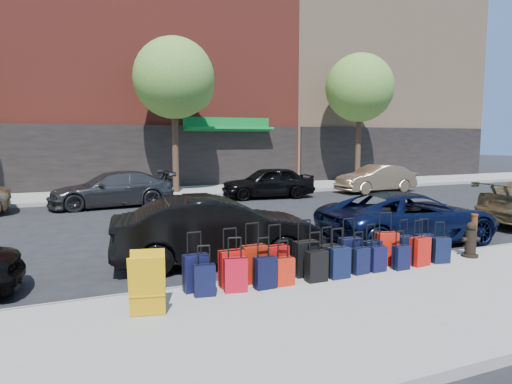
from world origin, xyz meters
name	(u,v)px	position (x,y,z in m)	size (l,w,h in m)	color
ground	(237,233)	(0.00, 0.00, 0.00)	(120.00, 120.00, 0.00)	black
sidewalk_near	(384,307)	(0.00, -6.50, 0.07)	(60.00, 4.00, 0.15)	gray
sidewalk_far	(164,193)	(0.00, 10.00, 0.07)	(60.00, 4.00, 0.15)	gray
curb_near	(317,272)	(0.00, -4.48, 0.07)	(60.00, 0.08, 0.15)	gray
curb_far	(173,198)	(0.00, 7.98, 0.07)	(60.00, 0.08, 0.15)	gray
building_center	(133,21)	(0.00, 17.99, 9.98)	(17.00, 12.85, 20.00)	maroon
building_right	(348,56)	(16.00, 17.99, 8.98)	(15.00, 12.12, 18.00)	#A18062
tree_center	(177,81)	(0.64, 9.50, 5.41)	(3.80, 3.80, 7.27)	black
tree_right	(362,90)	(11.14, 9.50, 5.41)	(3.80, 3.80, 7.27)	black
suitcase_front_0	(196,273)	(-2.57, -4.81, 0.47)	(0.42, 0.24, 1.01)	black
suitcase_front_1	(232,268)	(-1.93, -4.82, 0.47)	(0.43, 0.24, 1.02)	#AB0F0B
suitcase_front_2	(254,264)	(-1.49, -4.76, 0.49)	(0.46, 0.26, 1.07)	maroon
suitcase_front_3	(276,263)	(-1.07, -4.81, 0.47)	(0.44, 0.26, 1.02)	maroon
suitcase_front_4	(306,258)	(-0.45, -4.80, 0.48)	(0.45, 0.25, 1.07)	black
suitcase_front_5	(328,259)	(0.01, -4.84, 0.43)	(0.38, 0.22, 0.90)	black
suitcase_front_6	(350,254)	(0.54, -4.79, 0.47)	(0.44, 0.27, 1.02)	black
suitcase_front_7	(372,254)	(1.03, -4.85, 0.43)	(0.38, 0.24, 0.88)	black
suitcase_front_8	(386,249)	(1.43, -4.78, 0.49)	(0.49, 0.33, 1.07)	#B1180B
suitcase_front_9	(405,249)	(1.93, -4.76, 0.43)	(0.38, 0.23, 0.89)	black
suitcase_front_10	(424,247)	(2.43, -4.79, 0.43)	(0.39, 0.26, 0.88)	black
suitcase_back_0	(204,280)	(-2.51, -5.09, 0.41)	(0.38, 0.26, 0.83)	black
suitcase_back_1	(235,275)	(-1.96, -5.09, 0.44)	(0.42, 0.30, 0.92)	#AE0B1D
suitcase_back_2	(265,273)	(-1.44, -5.14, 0.43)	(0.38, 0.23, 0.88)	black
suitcase_back_3	(284,271)	(-1.06, -5.12, 0.40)	(0.34, 0.20, 0.80)	#B31E0B
suitcase_back_4	(316,266)	(-0.43, -5.15, 0.43)	(0.38, 0.22, 0.90)	black
suitcase_back_5	(339,263)	(0.05, -5.15, 0.44)	(0.39, 0.23, 0.93)	black
suitcase_back_6	(360,261)	(0.57, -5.08, 0.40)	(0.35, 0.23, 0.81)	black
suitcase_back_7	(377,259)	(0.97, -5.09, 0.40)	(0.34, 0.21, 0.79)	black
suitcase_back_8	(401,257)	(1.48, -5.17, 0.39)	(0.33, 0.19, 0.77)	black
suitcase_back_9	(420,251)	(2.03, -5.10, 0.44)	(0.41, 0.27, 0.93)	#AB120B
suitcase_back_10	(440,250)	(2.56, -5.10, 0.42)	(0.39, 0.27, 0.86)	black
fire_hydrant	(471,241)	(3.53, -5.00, 0.50)	(0.39, 0.34, 0.77)	black
bollard	(474,232)	(3.97, -4.68, 0.60)	(0.16, 0.16, 0.87)	#38190C
display_rack	(147,284)	(-3.50, -5.52, 0.60)	(0.62, 0.66, 0.91)	#CB910B
car_near_1	(217,230)	(-1.53, -2.84, 0.74)	(1.56, 4.47, 1.47)	black
car_near_2	(409,217)	(3.73, -2.86, 0.67)	(2.21, 4.79, 1.33)	#0C1434
car_far_1	(112,189)	(-2.74, 6.75, 0.70)	(1.96, 4.82, 1.40)	#373639
car_far_2	(268,182)	(4.08, 6.73, 0.72)	(1.69, 4.21, 1.43)	black
car_far_3	(376,179)	(10.03, 6.59, 0.69)	(1.46, 4.19, 1.38)	#987F5D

